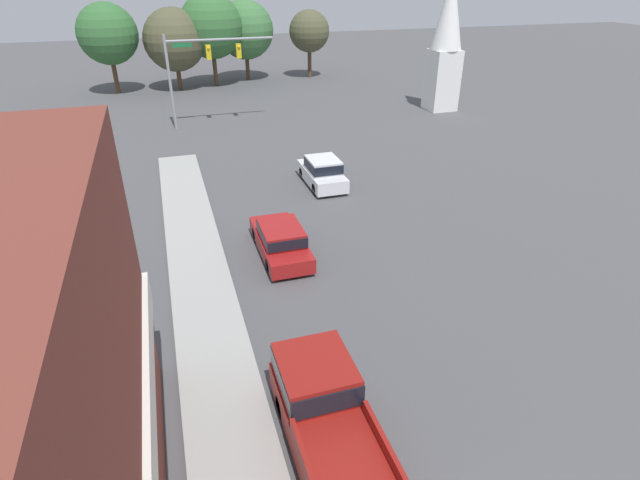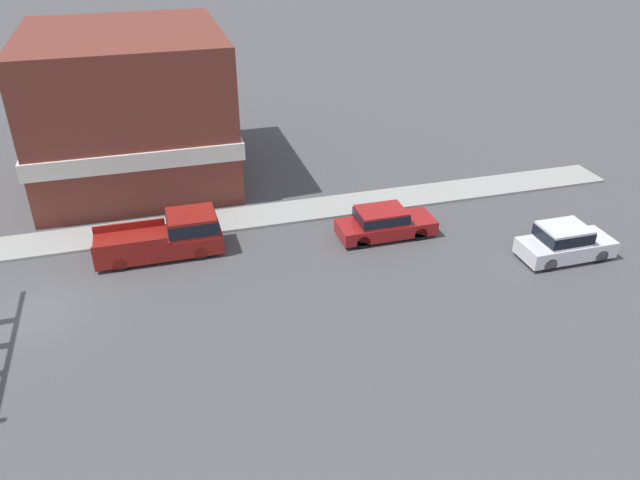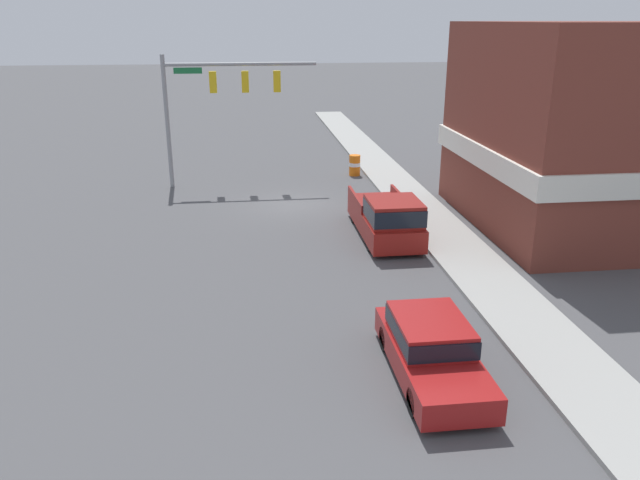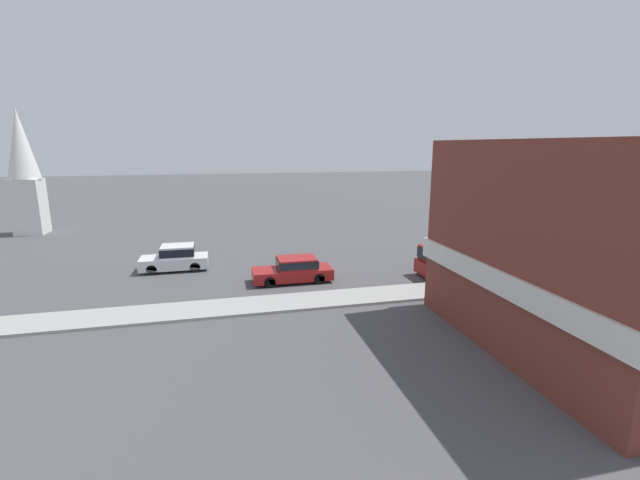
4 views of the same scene
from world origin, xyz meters
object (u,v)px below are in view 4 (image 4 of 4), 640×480
object	(u,v)px
car_lead	(294,269)
pickup_truck_parked	(455,261)
construction_barrel	(606,259)
car_oncoming	(176,257)

from	to	relation	value
car_lead	pickup_truck_parked	bearing A→B (deg)	-96.76
car_lead	pickup_truck_parked	size ratio (longest dim) A/B	0.83
car_lead	construction_barrel	distance (m)	20.97
car_lead	pickup_truck_parked	world-z (taller)	pickup_truck_parked
car_oncoming	pickup_truck_parked	bearing A→B (deg)	72.59
car_oncoming	construction_barrel	bearing A→B (deg)	77.95
pickup_truck_parked	car_lead	bearing A→B (deg)	83.24
pickup_truck_parked	construction_barrel	size ratio (longest dim) A/B	4.96
car_lead	construction_barrel	bearing A→B (deg)	-94.93
car_lead	pickup_truck_parked	xyz separation A→B (m)	(-1.18, -9.97, 0.17)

